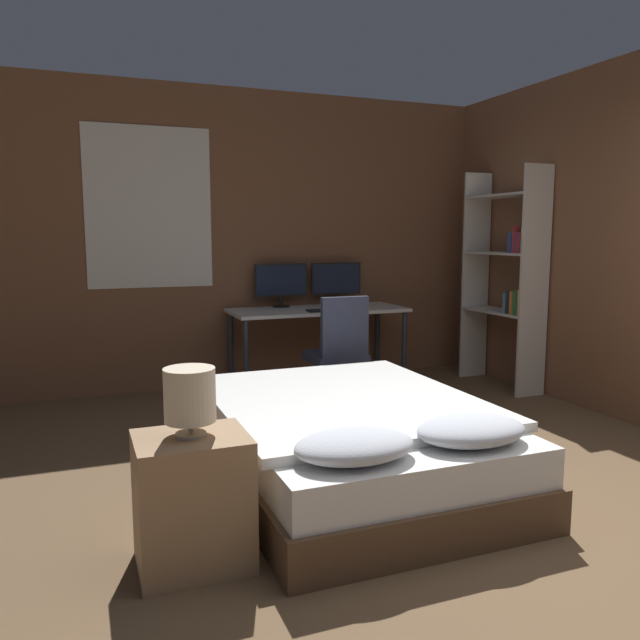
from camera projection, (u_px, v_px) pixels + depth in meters
name	position (u px, v px, depth m)	size (l,w,h in m)	color
ground_plane	(618.00, 579.00, 2.55)	(20.00, 20.00, 0.00)	brown
wall_back	(298.00, 239.00, 5.95)	(12.00, 0.08, 2.70)	brown
bed	(351.00, 441.00, 3.53)	(1.43, 1.97, 0.55)	brown
nightstand	(193.00, 501.00, 2.62)	(0.47, 0.38, 0.57)	#997551
bedside_lamp	(190.00, 396.00, 2.56)	(0.21, 0.21, 0.29)	gray
desk	(318.00, 317.00, 5.69)	(1.60, 0.66, 0.73)	beige
monitor_left	(281.00, 282.00, 5.76)	(0.50, 0.16, 0.40)	black
monitor_right	(336.00, 281.00, 5.96)	(0.50, 0.16, 0.40)	black
keyboard	(327.00, 310.00, 5.48)	(0.35, 0.13, 0.02)	black
computer_mouse	(354.00, 308.00, 5.57)	(0.07, 0.05, 0.04)	black
office_chair	(338.00, 365.00, 5.00)	(0.52, 0.52, 0.92)	black
bookshelf	(509.00, 272.00, 5.60)	(0.30, 0.87, 1.98)	beige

